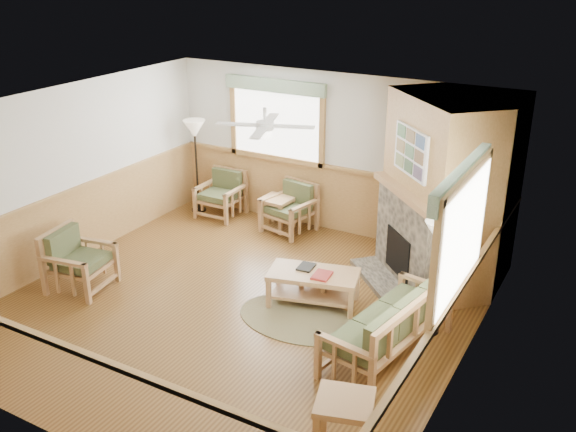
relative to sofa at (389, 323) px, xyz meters
The scene contains 24 objects.
floor 2.23m from the sofa, behind, with size 6.00×6.00×0.01m, color brown.
ceiling 3.15m from the sofa, behind, with size 6.00×6.00×0.01m, color white.
wall_back 3.87m from the sofa, 125.55° to the left, with size 6.00×0.02×2.70m, color silver.
wall_front 3.78m from the sofa, 126.62° to the right, with size 6.00×0.02×2.70m, color silver.
wall_left 5.27m from the sofa, behind, with size 0.02×6.00×2.70m, color silver.
wall_right 1.23m from the sofa, ahead, with size 0.02×6.00×2.70m, color silver.
wainscot 2.19m from the sofa, behind, with size 6.00×6.00×1.10m, color #AF8147, non-canonical shape.
fireplace 2.30m from the sofa, 93.68° to the left, with size 2.20×2.20×2.70m, color #AF8147, non-canonical shape.
window_back 4.93m from the sofa, 137.42° to the left, with size 1.90×0.16×1.50m, color white, non-canonical shape.
window_right 2.24m from the sofa, 10.33° to the right, with size 0.16×1.90×1.50m, color white, non-canonical shape.
ceiling_fan 2.94m from the sofa, 169.22° to the left, with size 1.24×1.24×0.36m, color white, non-canonical shape.
sofa is the anchor object (origin of this frame).
armchair_back_left 4.97m from the sofa, 148.34° to the left, with size 0.73×0.73×0.82m, color #AA7E4F, non-canonical shape.
armchair_back_right 3.83m from the sofa, 137.13° to the left, with size 0.74×0.74×0.83m, color #AA7E4F, non-canonical shape.
armchair_left 4.43m from the sofa, behind, with size 0.78×0.78×0.87m, color #AA7E4F, non-canonical shape.
coffee_table 1.46m from the sofa, 154.83° to the left, with size 1.20×0.60×0.48m, color #AA7E4F, non-canonical shape.
end_table_chairs 4.02m from the sofa, 139.46° to the left, with size 0.50×0.48×0.56m, color #AA7E4F, non-canonical shape.
end_table_sofa 1.75m from the sofa, 82.47° to the right, with size 0.54×0.52×0.60m, color #AA7E4F, non-canonical shape.
footstool 1.63m from the sofa, 147.37° to the left, with size 0.43×0.43×0.38m, color #AA7E4F, non-canonical shape.
braided_rug 1.37m from the sofa, behind, with size 1.68×1.68×0.01m, color brown.
floor_lamp_left 5.42m from the sofa, 151.15° to the left, with size 0.39×0.39×1.72m, color black, non-canonical shape.
floor_lamp_right 0.85m from the sofa, 68.04° to the left, with size 0.35×0.35×1.52m, color black, non-canonical shape.
book_red 1.29m from the sofa, 154.00° to the left, with size 0.22×0.30×0.03m, color maroon.
book_dark 1.62m from the sofa, 154.84° to the left, with size 0.20×0.27×0.03m, color black.
Camera 1 is at (4.34, -6.27, 4.46)m, focal length 40.00 mm.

